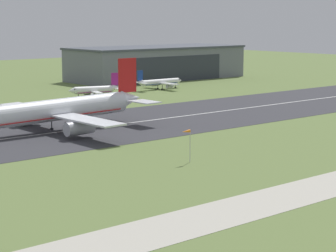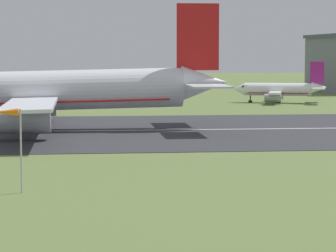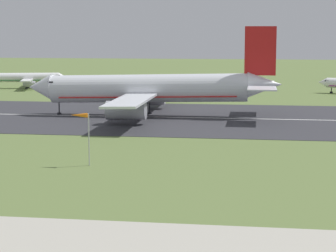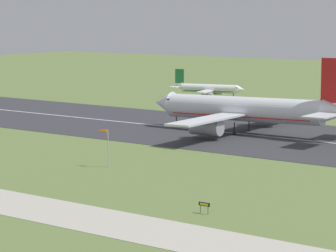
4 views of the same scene
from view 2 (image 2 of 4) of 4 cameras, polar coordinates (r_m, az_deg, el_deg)
runway_strip at (r=110.83m, az=3.40°, el=-0.26°), size 411.92×48.02×0.06m
runway_centreline at (r=110.83m, az=3.40°, el=-0.24°), size 370.72×0.70×0.01m
airplane_landing at (r=110.29m, az=-8.83°, el=2.42°), size 50.19×50.48×17.53m
airplane_parked_west at (r=168.17m, az=7.99°, el=2.58°), size 20.17×17.20×8.68m
windsock_pole at (r=62.50m, az=-11.49°, el=0.57°), size 2.35×0.69×6.62m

